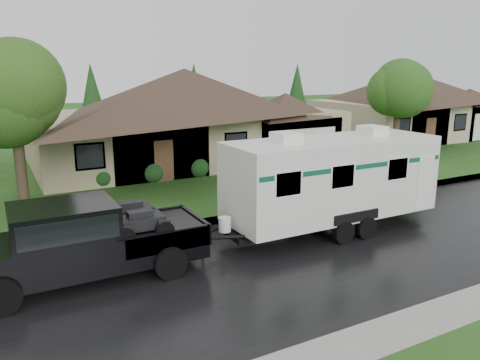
% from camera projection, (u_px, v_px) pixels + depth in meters
% --- Properties ---
extents(ground, '(140.00, 140.00, 0.00)m').
position_uv_depth(ground, '(282.00, 233.00, 16.81)').
color(ground, '#254B17').
rests_on(ground, ground).
extents(road, '(140.00, 8.00, 0.01)m').
position_uv_depth(road, '(316.00, 252.00, 15.10)').
color(road, black).
rests_on(road, ground).
extents(curb, '(140.00, 0.50, 0.15)m').
position_uv_depth(curb, '(251.00, 214.00, 18.72)').
color(curb, gray).
rests_on(curb, ground).
extents(lawn, '(140.00, 26.00, 0.15)m').
position_uv_depth(lawn, '(151.00, 160.00, 29.62)').
color(lawn, '#254B17').
rests_on(lawn, ground).
extents(house_main, '(19.44, 10.80, 6.90)m').
position_uv_depth(house_main, '(191.00, 104.00, 28.86)').
color(house_main, '#988C67').
rests_on(house_main, lawn).
extents(house_neighbor, '(15.12, 9.72, 6.45)m').
position_uv_depth(house_neighbor, '(413.00, 98.00, 38.59)').
color(house_neighbor, tan).
rests_on(house_neighbor, lawn).
extents(tree_left_green, '(4.00, 4.00, 6.62)m').
position_uv_depth(tree_left_green, '(13.00, 95.00, 18.50)').
color(tree_left_green, '#382B1E').
rests_on(tree_left_green, lawn).
extents(tree_right_green, '(3.79, 3.79, 6.27)m').
position_uv_depth(tree_right_green, '(399.00, 88.00, 30.00)').
color(tree_right_green, '#382B1E').
rests_on(tree_right_green, lawn).
extents(shrub_row, '(13.60, 1.00, 1.00)m').
position_uv_depth(shrub_row, '(219.00, 164.00, 25.53)').
color(shrub_row, '#143814').
rests_on(shrub_row, lawn).
extents(pickup_truck, '(6.71, 2.55, 2.24)m').
position_uv_depth(pickup_truck, '(78.00, 239.00, 12.84)').
color(pickup_truck, black).
rests_on(pickup_truck, ground).
extents(travel_trailer, '(8.28, 2.91, 3.71)m').
position_uv_depth(travel_trailer, '(332.00, 177.00, 16.74)').
color(travel_trailer, silver).
rests_on(travel_trailer, ground).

